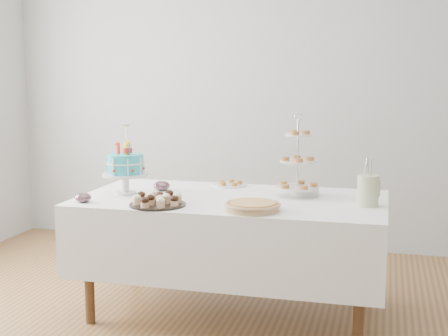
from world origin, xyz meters
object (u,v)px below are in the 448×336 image
(table, at_px, (232,232))
(pastry_plate, at_px, (230,184))
(tiered_stand, at_px, (298,162))
(plate_stack, at_px, (306,190))
(birthday_cake, at_px, (125,176))
(jam_bowl_b, at_px, (162,186))
(utensil_pitcher, at_px, (368,189))
(jam_bowl_a, at_px, (83,198))
(pie, at_px, (253,206))
(cupcake_tray, at_px, (158,199))

(table, bearing_deg, pastry_plate, 105.72)
(tiered_stand, relative_size, plate_stack, 3.17)
(birthday_cake, height_order, jam_bowl_b, birthday_cake)
(plate_stack, distance_m, utensil_pitcher, 0.47)
(pastry_plate, bearing_deg, tiered_stand, -26.88)
(birthday_cake, bearing_deg, jam_bowl_a, -102.84)
(tiered_stand, relative_size, jam_bowl_a, 5.39)
(tiered_stand, distance_m, jam_bowl_a, 1.35)
(pie, xyz_separation_m, tiered_stand, (0.18, 0.49, 0.19))
(pastry_plate, bearing_deg, jam_bowl_b, -144.68)
(plate_stack, bearing_deg, pastry_plate, 160.25)
(plate_stack, relative_size, utensil_pitcher, 0.60)
(table, relative_size, pastry_plate, 8.40)
(jam_bowl_a, bearing_deg, tiered_stand, 22.72)
(pie, bearing_deg, tiered_stand, 69.38)
(jam_bowl_b, bearing_deg, plate_stack, 5.01)
(jam_bowl_b, distance_m, utensil_pitcher, 1.37)
(pie, height_order, jam_bowl_a, jam_bowl_a)
(birthday_cake, distance_m, utensil_pitcher, 1.53)
(jam_bowl_a, bearing_deg, jam_bowl_b, 56.33)
(jam_bowl_b, height_order, utensil_pitcher, utensil_pitcher)
(pastry_plate, bearing_deg, table, -74.28)
(birthday_cake, bearing_deg, tiered_stand, 24.05)
(table, relative_size, plate_stack, 11.37)
(pie, distance_m, plate_stack, 0.60)
(jam_bowl_a, height_order, jam_bowl_b, jam_bowl_b)
(table, distance_m, pie, 0.48)
(pie, xyz_separation_m, jam_bowl_a, (-1.05, -0.03, -0.00))
(birthday_cake, xyz_separation_m, cupcake_tray, (0.33, -0.28, -0.09))
(jam_bowl_a, height_order, utensil_pitcher, utensil_pitcher)
(cupcake_tray, relative_size, jam_bowl_a, 3.40)
(cupcake_tray, distance_m, jam_bowl_a, 0.47)
(cupcake_tray, relative_size, pie, 1.05)
(cupcake_tray, distance_m, jam_bowl_b, 0.49)
(jam_bowl_b, bearing_deg, pie, -32.65)
(table, bearing_deg, plate_stack, 24.21)
(tiered_stand, bearing_deg, utensil_pitcher, -23.08)
(birthday_cake, relative_size, plate_stack, 2.66)
(jam_bowl_b, bearing_deg, utensil_pitcher, -6.86)
(jam_bowl_b, bearing_deg, pastry_plate, 35.32)
(cupcake_tray, bearing_deg, jam_bowl_a, -176.79)
(tiered_stand, relative_size, jam_bowl_b, 4.82)
(jam_bowl_a, bearing_deg, pie, 1.44)
(pastry_plate, relative_size, jam_bowl_b, 2.06)
(cupcake_tray, bearing_deg, plate_stack, 33.97)
(birthday_cake, height_order, pastry_plate, birthday_cake)
(pastry_plate, height_order, jam_bowl_b, jam_bowl_b)
(jam_bowl_a, bearing_deg, cupcake_tray, 3.21)
(cupcake_tray, relative_size, plate_stack, 2.00)
(cupcake_tray, height_order, tiered_stand, tiered_stand)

